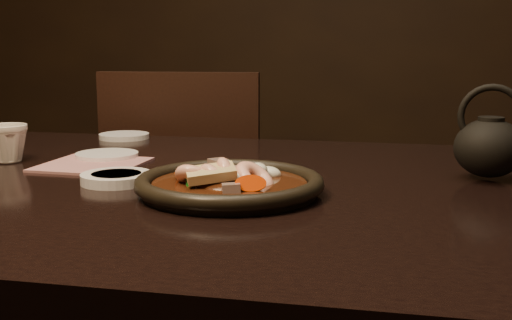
% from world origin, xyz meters
% --- Properties ---
extents(table, '(1.60, 0.90, 0.75)m').
position_xyz_m(table, '(0.00, 0.00, 0.67)').
color(table, black).
rests_on(table, floor).
extents(chair, '(0.45, 0.45, 0.89)m').
position_xyz_m(chair, '(-0.05, 0.67, 0.49)').
color(chair, black).
rests_on(chair, floor).
extents(plate, '(0.27, 0.27, 0.03)m').
position_xyz_m(plate, '(0.25, -0.08, 0.76)').
color(plate, black).
rests_on(plate, table).
extents(stirfry, '(0.17, 0.15, 0.06)m').
position_xyz_m(stirfry, '(0.25, -0.08, 0.77)').
color(stirfry, '#341609').
rests_on(stirfry, plate).
extents(soy_dish, '(0.11, 0.11, 0.02)m').
position_xyz_m(soy_dish, '(0.06, -0.05, 0.76)').
color(soy_dish, white).
rests_on(soy_dish, table).
extents(saucer_left, '(0.12, 0.12, 0.01)m').
position_xyz_m(saucer_left, '(-0.04, 0.15, 0.76)').
color(saucer_left, white).
rests_on(saucer_left, table).
extents(saucer_right, '(0.11, 0.11, 0.01)m').
position_xyz_m(saucer_right, '(-0.12, 0.39, 0.76)').
color(saucer_right, white).
rests_on(saucer_right, table).
extents(tea_cup, '(0.09, 0.09, 0.07)m').
position_xyz_m(tea_cup, '(-0.20, 0.08, 0.79)').
color(tea_cup, beige).
rests_on(tea_cup, table).
extents(chopsticks, '(0.11, 0.22, 0.01)m').
position_xyz_m(chopsticks, '(-0.28, 0.20, 0.75)').
color(chopsticks, tan).
rests_on(chopsticks, table).
extents(napkin, '(0.17, 0.17, 0.00)m').
position_xyz_m(napkin, '(-0.04, 0.08, 0.75)').
color(napkin, '#AA6C69').
rests_on(napkin, table).
extents(teapot, '(0.13, 0.11, 0.15)m').
position_xyz_m(teapot, '(0.62, 0.10, 0.81)').
color(teapot, black).
rests_on(teapot, table).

